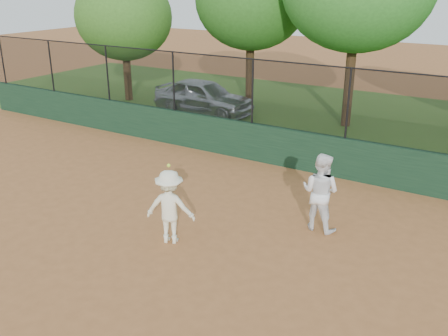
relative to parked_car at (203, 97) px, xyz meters
The scene contains 9 objects.
ground 11.14m from the parked_car, 63.55° to the right, with size 80.00×80.00×0.00m, color #AC6737.
back_wall 6.34m from the parked_car, 38.62° to the right, with size 26.00×0.20×1.20m, color #1A3B24.
grass_strip 5.41m from the parked_car, 22.44° to the left, with size 36.00×12.00×0.01m, color #2E5119.
parked_car is the anchor object (origin of this frame).
player_second 10.84m from the parked_car, 42.24° to the right, with size 0.89×0.70×1.84m, color white.
player_main 11.01m from the parked_car, 60.15° to the right, with size 1.23×0.96×2.02m.
fence_assembly 6.49m from the parked_car, 38.78° to the right, with size 26.00×0.06×2.00m.
tree_0 5.45m from the parked_car, behind, with size 4.52×4.11×5.77m.
tree_1 4.47m from the parked_car, 60.93° to the left, with size 4.81×4.37×6.67m.
Camera 1 is at (6.60, -7.30, 5.47)m, focal length 40.00 mm.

